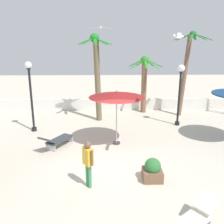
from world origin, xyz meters
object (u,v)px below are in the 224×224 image
object	(u,v)px
palm_tree_0	(187,64)
seagull_0	(179,36)
patio_umbrella_2	(117,95)
lounge_chair_0	(56,140)
lounge_chair_1	(193,219)
lamp_post_1	(31,89)
palm_tree_2	(97,68)
planter	(152,170)
lamp_post_0	(180,85)
guest_0	(88,160)
seagull_1	(101,28)
palm_tree_1	(144,77)

from	to	relation	value
palm_tree_0	seagull_0	bearing A→B (deg)	-110.69
patio_umbrella_2	lounge_chair_0	xyz separation A→B (m)	(-2.87, -0.43, -2.09)
lounge_chair_1	lamp_post_1	bearing A→B (deg)	128.83
patio_umbrella_2	palm_tree_0	bearing A→B (deg)	45.23
palm_tree_2	planter	size ratio (longest dim) A/B	6.33
palm_tree_2	lounge_chair_0	distance (m)	5.52
palm_tree_2	lounge_chair_1	world-z (taller)	palm_tree_2
lamp_post_0	guest_0	xyz separation A→B (m)	(-4.95, -6.51, -1.43)
planter	palm_tree_0	bearing A→B (deg)	66.11
palm_tree_2	lounge_chair_0	world-z (taller)	palm_tree_2
patio_umbrella_2	palm_tree_2	xyz separation A→B (m)	(-1.05, 3.89, 0.84)
lounge_chair_0	seagull_1	xyz separation A→B (m)	(2.10, 5.25, 5.31)
palm_tree_2	lamp_post_0	xyz separation A→B (m)	(4.87, -1.12, -0.87)
palm_tree_2	guest_0	size ratio (longest dim) A/B	3.19
patio_umbrella_2	lamp_post_1	size ratio (longest dim) A/B	0.70
patio_umbrella_2	palm_tree_0	size ratio (longest dim) A/B	0.49
palm_tree_1	planter	distance (m)	9.34
lamp_post_0	lamp_post_1	distance (m)	8.45
palm_tree_2	lounge_chair_1	bearing A→B (deg)	-73.98
guest_0	lounge_chair_1	bearing A→B (deg)	-37.31
lounge_chair_0	seagull_1	bearing A→B (deg)	68.25
seagull_0	seagull_1	xyz separation A→B (m)	(-2.78, 7.38, 0.63)
seagull_1	planter	size ratio (longest dim) A/B	1.59
palm_tree_0	lounge_chair_0	distance (m)	9.80
lounge_chair_1	guest_0	bearing A→B (deg)	142.69
guest_0	seagull_1	distance (m)	9.77
palm_tree_1	lamp_post_0	size ratio (longest dim) A/B	1.09
palm_tree_0	planter	bearing A→B (deg)	-113.89
palm_tree_0	planter	xyz separation A→B (m)	(-3.63, -8.20, -3.07)
lamp_post_0	seagull_0	distance (m)	6.21
planter	lounge_chair_1	bearing A→B (deg)	-76.96
palm_tree_1	lounge_chair_0	size ratio (longest dim) A/B	2.10
palm_tree_0	lamp_post_0	distance (m)	2.51
palm_tree_2	seagull_1	size ratio (longest dim) A/B	3.97
patio_umbrella_2	seagull_0	distance (m)	4.16
palm_tree_0	lounge_chair_1	distance (m)	11.62
palm_tree_2	lounge_chair_1	xyz separation A→B (m)	(2.83, -9.84, -2.92)
palm_tree_1	lamp_post_0	xyz separation A→B (m)	(1.64, -2.91, -0.07)
palm_tree_0	seagull_0	size ratio (longest dim) A/B	4.04
palm_tree_0	lamp_post_1	size ratio (longest dim) A/B	1.43
lamp_post_1	guest_0	xyz separation A→B (m)	(3.46, -5.70, -1.39)
palm_tree_0	lounge_chair_0	size ratio (longest dim) A/B	2.94
palm_tree_0	planter	distance (m)	9.48
lounge_chair_1	lounge_chair_0	bearing A→B (deg)	130.05
palm_tree_0	lamp_post_1	bearing A→B (deg)	-162.92
palm_tree_2	seagull_0	xyz separation A→B (m)	(3.06, -6.45, 1.76)
palm_tree_0	lounge_chair_1	world-z (taller)	palm_tree_0
patio_umbrella_2	lamp_post_0	size ratio (longest dim) A/B	0.74
lounge_chair_1	planter	world-z (taller)	planter
palm_tree_0	seagull_0	xyz separation A→B (m)	(-2.79, -7.40, 1.62)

